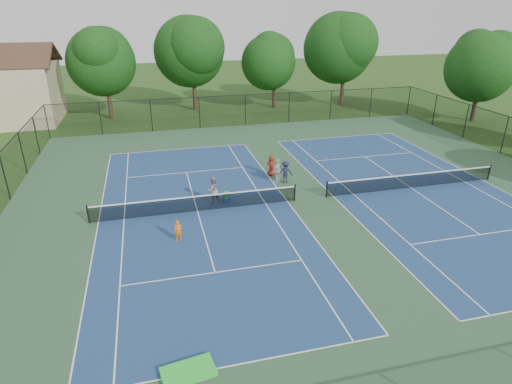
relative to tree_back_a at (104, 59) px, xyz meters
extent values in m
plane|color=#234716|center=(13.00, -24.00, -6.04)|extent=(140.00, 140.00, 0.00)
cube|color=#2F5535|center=(13.00, -24.00, -6.03)|extent=(36.00, 36.00, 0.01)
cube|color=navy|center=(6.00, -24.00, -6.03)|extent=(10.97, 23.77, 0.00)
cube|color=white|center=(6.00, -12.11, -6.02)|extent=(10.97, 0.06, 0.00)
cube|color=white|center=(6.00, -35.88, -6.02)|extent=(10.97, 0.06, 0.00)
cube|color=white|center=(0.52, -24.00, -6.02)|extent=(0.06, 23.77, 0.00)
cube|color=white|center=(11.48, -24.00, -6.02)|extent=(0.06, 23.77, 0.00)
cube|color=white|center=(1.88, -24.00, -6.02)|extent=(0.06, 23.77, 0.00)
cube|color=white|center=(10.12, -24.00, -6.02)|extent=(0.06, 23.77, 0.00)
cube|color=white|center=(6.00, -17.60, -6.02)|extent=(8.23, 0.06, 0.00)
cube|color=white|center=(6.00, -30.40, -6.02)|extent=(8.23, 0.06, 0.00)
cube|color=white|center=(6.00, -24.00, -6.02)|extent=(0.06, 12.80, 0.00)
cylinder|color=black|center=(0.05, -24.00, -5.50)|extent=(0.10, 0.10, 1.07)
cylinder|color=black|center=(11.95, -24.00, -5.50)|extent=(0.10, 0.10, 1.07)
cube|color=black|center=(6.00, -24.00, -5.57)|extent=(11.90, 0.01, 0.90)
cube|color=white|center=(6.00, -24.00, -5.09)|extent=(11.90, 0.04, 0.07)
cube|color=navy|center=(20.00, -24.00, -6.03)|extent=(10.97, 23.77, 0.00)
cube|color=white|center=(20.00, -12.11, -6.02)|extent=(10.97, 0.06, 0.00)
cube|color=white|center=(14.52, -24.00, -6.02)|extent=(0.06, 23.77, 0.00)
cube|color=white|center=(25.48, -24.00, -6.02)|extent=(0.06, 23.77, 0.00)
cube|color=white|center=(15.88, -24.00, -6.02)|extent=(0.06, 23.77, 0.00)
cube|color=white|center=(24.12, -24.00, -6.02)|extent=(0.06, 23.77, 0.00)
cube|color=white|center=(20.00, -17.60, -6.02)|extent=(8.23, 0.06, 0.00)
cube|color=white|center=(20.00, -30.40, -6.02)|extent=(8.23, 0.06, 0.00)
cube|color=white|center=(20.00, -24.00, -6.02)|extent=(0.06, 12.80, 0.00)
cylinder|color=black|center=(14.05, -24.00, -5.50)|extent=(0.10, 0.10, 1.07)
cylinder|color=black|center=(25.95, -24.00, -5.50)|extent=(0.10, 0.10, 1.07)
cube|color=black|center=(20.00, -24.00, -5.57)|extent=(11.90, 0.01, 0.90)
cube|color=white|center=(20.00, -24.00, -5.09)|extent=(11.90, 0.04, 0.07)
cylinder|color=black|center=(-5.00, -6.00, -4.54)|extent=(0.08, 0.08, 3.00)
cylinder|color=black|center=(-0.50, -6.00, -4.54)|extent=(0.08, 0.08, 3.00)
cylinder|color=black|center=(4.00, -6.00, -4.54)|extent=(0.08, 0.08, 3.00)
cylinder|color=black|center=(8.50, -6.00, -4.54)|extent=(0.08, 0.08, 3.00)
cylinder|color=black|center=(13.00, -6.00, -4.54)|extent=(0.08, 0.08, 3.00)
cylinder|color=black|center=(17.50, -6.00, -4.54)|extent=(0.08, 0.08, 3.00)
cylinder|color=black|center=(22.00, -6.00, -4.54)|extent=(0.08, 0.08, 3.00)
cylinder|color=black|center=(26.50, -6.00, -4.54)|extent=(0.08, 0.08, 3.00)
cylinder|color=black|center=(31.00, -6.00, -4.54)|extent=(0.08, 0.08, 3.00)
cylinder|color=black|center=(31.00, -19.50, -4.54)|extent=(0.08, 0.08, 3.00)
cylinder|color=black|center=(-5.00, -19.50, -4.54)|extent=(0.08, 0.08, 3.00)
cylinder|color=black|center=(31.00, -15.00, -4.54)|extent=(0.08, 0.08, 3.00)
cylinder|color=black|center=(-5.00, -15.00, -4.54)|extent=(0.08, 0.08, 3.00)
cylinder|color=black|center=(31.00, -10.50, -4.54)|extent=(0.08, 0.08, 3.00)
cylinder|color=black|center=(-5.00, -10.50, -4.54)|extent=(0.08, 0.08, 3.00)
cube|color=black|center=(13.00, -6.00, -4.54)|extent=(36.00, 0.01, 3.00)
cube|color=black|center=(13.00, -6.00, -3.04)|extent=(36.00, 0.05, 0.05)
cylinder|color=#2D2116|center=(0.00, 0.00, -4.15)|extent=(0.44, 0.44, 3.78)
sphere|color=#133C10|center=(0.00, 0.00, -0.39)|extent=(6.80, 6.80, 6.80)
sphere|color=#133C10|center=(0.00, 0.00, 0.28)|extent=(5.58, 5.58, 5.58)
sphere|color=#133C10|center=(0.00, 0.00, 0.94)|extent=(4.35, 4.35, 4.35)
cylinder|color=#2D2116|center=(9.00, 2.00, -3.97)|extent=(0.44, 0.44, 4.14)
sphere|color=#133C10|center=(9.00, 2.00, 0.19)|extent=(7.60, 7.60, 7.60)
sphere|color=#133C10|center=(9.00, 2.00, 0.82)|extent=(6.23, 6.23, 6.23)
sphere|color=#133C10|center=(9.00, 2.00, 1.44)|extent=(4.86, 4.86, 4.86)
cylinder|color=#2D2116|center=(18.00, 1.00, -4.33)|extent=(0.44, 0.44, 3.42)
sphere|color=#133C10|center=(18.00, 1.00, -0.97)|extent=(6.00, 6.00, 6.00)
sphere|color=#133C10|center=(18.00, 1.00, -0.27)|extent=(4.92, 4.92, 4.92)
sphere|color=#133C10|center=(18.00, 1.00, 0.44)|extent=(3.84, 3.84, 3.84)
cylinder|color=#2D2116|center=(26.00, 0.00, -3.88)|extent=(0.44, 0.44, 4.32)
sphere|color=#133C10|center=(26.00, 0.00, 0.43)|extent=(7.80, 7.80, 7.80)
sphere|color=#133C10|center=(26.00, 0.00, 1.04)|extent=(6.40, 6.40, 6.40)
sphere|color=#133C10|center=(26.00, 0.00, 1.65)|extent=(4.99, 4.99, 4.99)
cylinder|color=#2D2116|center=(36.00, -10.00, -4.24)|extent=(0.44, 0.44, 3.60)
sphere|color=#133C10|center=(36.00, -10.00, -0.62)|extent=(6.60, 6.60, 6.60)
sphere|color=#133C10|center=(36.00, -10.00, 0.05)|extent=(5.41, 5.41, 5.41)
sphere|color=#133C10|center=(36.00, -10.00, 0.72)|extent=(4.22, 4.22, 4.22)
cube|color=tan|center=(-10.00, 1.00, -3.24)|extent=(10.00, 8.00, 5.60)
cube|color=#422B1E|center=(-10.00, 3.00, 0.54)|extent=(10.80, 4.10, 2.15)
imported|color=orange|center=(4.67, -27.12, -5.47)|extent=(0.45, 0.33, 1.13)
imported|color=gray|center=(7.10, -23.08, -5.20)|extent=(0.90, 0.74, 1.68)
imported|color=silver|center=(11.78, -20.93, -5.20)|extent=(1.01, 0.95, 1.67)
imported|color=#1B203C|center=(12.30, -21.06, -5.28)|extent=(1.11, 0.86, 1.52)
imported|color=maroon|center=(11.74, -19.60, -5.30)|extent=(0.80, 0.60, 1.47)
cube|color=#164299|center=(7.87, -23.19, -5.88)|extent=(0.43, 0.35, 0.31)
cube|color=green|center=(7.87, -23.19, -5.55)|extent=(0.39, 0.34, 0.37)
cube|color=green|center=(4.23, -35.86, -5.95)|extent=(1.86, 1.20, 0.17)
camera|label=1|loc=(3.83, -46.45, 5.05)|focal=30.00mm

